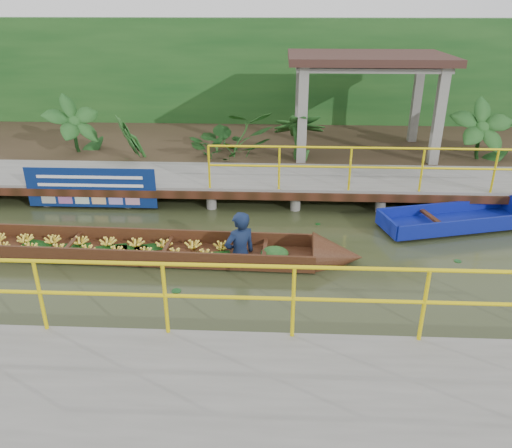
{
  "coord_description": "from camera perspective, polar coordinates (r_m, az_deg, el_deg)",
  "views": [
    {
      "loc": [
        0.59,
        -8.29,
        4.58
      ],
      "look_at": [
        0.17,
        0.5,
        0.6
      ],
      "focal_mm": 35.0,
      "sensor_mm": 36.0,
      "label": 1
    }
  ],
  "objects": [
    {
      "name": "blue_banner",
      "position": [
        12.3,
        -18.35,
        3.97
      ],
      "size": [
        3.07,
        0.04,
        0.96
      ],
      "color": "navy",
      "rests_on": "ground"
    },
    {
      "name": "ground",
      "position": [
        9.49,
        -1.17,
        -4.53
      ],
      "size": [
        80.0,
        80.0,
        0.0
      ],
      "primitive_type": "plane",
      "color": "#2B3319",
      "rests_on": "ground"
    },
    {
      "name": "foliage_backdrop",
      "position": [
        18.48,
        0.9,
        16.3
      ],
      "size": [
        30.0,
        0.8,
        4.0
      ],
      "primitive_type": "cube",
      "color": "#164518",
      "rests_on": "ground"
    },
    {
      "name": "land_strip",
      "position": [
        16.39,
        0.57,
        8.92
      ],
      "size": [
        30.0,
        8.0,
        0.45
      ],
      "primitive_type": "cube",
      "color": "#2E2217",
      "rests_on": "ground"
    },
    {
      "name": "far_dock",
      "position": [
        12.43,
        -0.06,
        5.06
      ],
      "size": [
        16.0,
        2.06,
        1.66
      ],
      "color": "slate",
      "rests_on": "ground"
    },
    {
      "name": "moored_blue_boat",
      "position": [
        12.21,
        25.18,
        0.69
      ],
      "size": [
        3.86,
        1.89,
        0.89
      ],
      "rotation": [
        0.0,
        0.0,
        0.26
      ],
      "color": "navy",
      "rests_on": "ground"
    },
    {
      "name": "tropical_plants",
      "position": [
        13.99,
        4.06,
        10.61
      ],
      "size": [
        14.32,
        1.32,
        1.65
      ],
      "color": "#164518",
      "rests_on": "ground"
    },
    {
      "name": "near_dock",
      "position": [
        5.93,
        6.34,
        -21.98
      ],
      "size": [
        18.0,
        2.4,
        1.73
      ],
      "color": "slate",
      "rests_on": "ground"
    },
    {
      "name": "vendor_boat",
      "position": [
        9.93,
        -13.42,
        -2.14
      ],
      "size": [
        9.44,
        1.24,
        2.2
      ],
      "rotation": [
        0.0,
        0.0,
        -0.03
      ],
      "color": "#36190E",
      "rests_on": "ground"
    },
    {
      "name": "pavilion",
      "position": [
        14.89,
        12.57,
        16.99
      ],
      "size": [
        4.4,
        3.0,
        3.0
      ],
      "color": "slate",
      "rests_on": "ground"
    }
  ]
}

